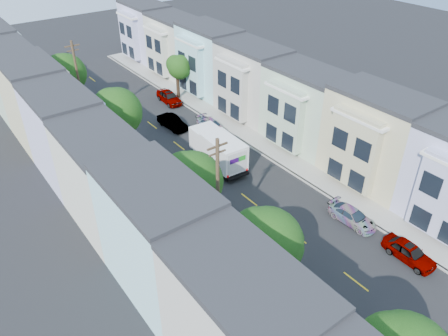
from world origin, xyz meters
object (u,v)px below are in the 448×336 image
tree_c (192,182)px  parked_right_a (409,252)px  parked_left_b (337,335)px  parked_left_d (159,174)px  lead_sedan (172,122)px  parked_right_b (352,216)px  tree_e (65,74)px  tree_b (266,244)px  parked_left_c (245,251)px  fedex_truck (218,149)px  tree_far_r (179,68)px  utility_pole_far (80,86)px  utility_pole_near (218,201)px  tree_d (117,113)px  parked_right_c (212,126)px  parked_right_d (169,97)px

tree_c → parked_right_a: size_ratio=1.68×
parked_left_b → parked_left_d: size_ratio=0.81×
lead_sedan → parked_right_b: (3.28, -23.48, -0.09)m
tree_e → parked_left_b: 41.14m
parked_left_b → tree_b: bearing=104.0°
parked_left_c → parked_right_b: (9.80, -2.03, -0.12)m
tree_c → fedex_truck: size_ratio=1.05×
tree_e → parked_right_b: size_ratio=1.82×
tree_far_r → utility_pole_far: utility_pole_far is taller
parked_right_b → parked_left_b: bearing=-147.7°
utility_pole_near → parked_left_b: bearing=-82.3°
utility_pole_near → tree_b: bearing=-90.0°
tree_d → parked_left_d: 7.06m
tree_c → utility_pole_far: 22.60m
tree_c → fedex_truck: tree_c is taller
tree_e → parked_left_d: (1.40, -19.02, -4.40)m
fedex_truck → parked_left_c: fedex_truck is taller
parked_right_c → utility_pole_far: bearing=138.8°
tree_e → parked_right_a: (11.20, -39.32, -4.46)m
tree_d → tree_e: (0.00, 14.11, -0.48)m
parked_left_d → parked_right_d: (9.80, 14.84, 0.01)m
tree_e → parked_right_b: 36.06m
parked_right_c → parked_left_b: bearing=-111.6°
fedex_truck → parked_right_d: size_ratio=1.46×
tree_far_r → utility_pole_far: bearing=-176.6°
utility_pole_far → parked_left_c: size_ratio=2.19×
parked_right_a → parked_right_b: size_ratio=1.04×
utility_pole_near → parked_left_d: utility_pole_near is taller
tree_b → tree_d: bearing=90.0°
parked_right_d → tree_c: bearing=-113.0°
parked_left_d → parked_left_b: bearing=-87.7°
tree_c → lead_sedan: (7.92, 16.59, -4.19)m
utility_pole_far → lead_sedan: utility_pole_far is taller
tree_b → tree_c: tree_b is taller
fedex_truck → tree_b: bearing=-112.6°
tree_d → parked_right_c: size_ratio=1.93×
tree_d → parked_left_c: tree_d is taller
parked_left_d → parked_right_c: (9.80, 5.34, -0.14)m
tree_d → parked_right_c: tree_d is taller
fedex_truck → parked_left_b: size_ratio=1.70×
tree_d → lead_sedan: bearing=24.6°
tree_far_r → parked_left_c: tree_far_r is taller
tree_e → fedex_truck: bearing=-69.5°
fedex_truck → parked_right_c: (3.69, 6.38, -1.23)m
tree_far_r → lead_sedan: (-5.28, -6.80, -3.41)m
utility_pole_near → fedex_truck: size_ratio=1.44×
tree_d → parked_right_a: bearing=-66.0°
tree_b → parked_right_b: (11.20, 1.58, -4.29)m
lead_sedan → parked_left_b: bearing=-106.8°
parked_left_c → utility_pole_far: bearing=90.7°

